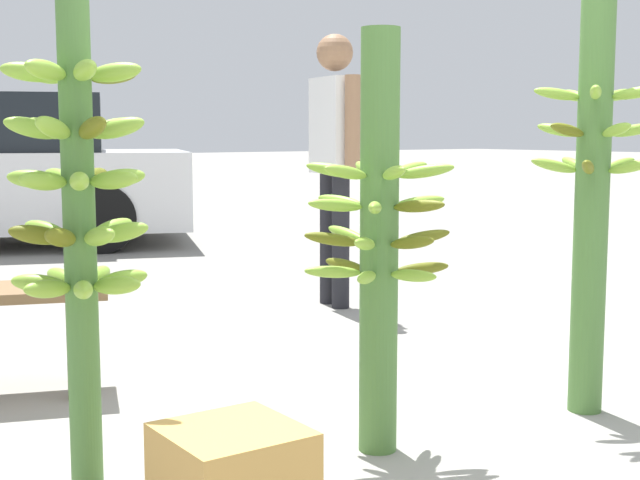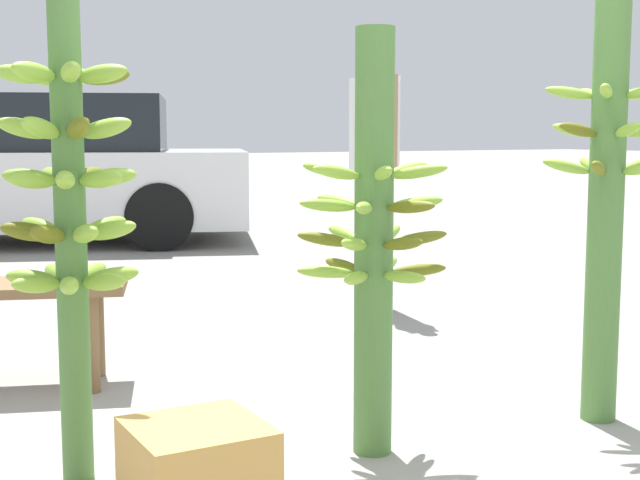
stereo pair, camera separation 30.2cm
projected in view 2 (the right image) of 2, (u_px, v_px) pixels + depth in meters
ground_plane at (405, 470)px, 2.75m from camera, size 80.00×80.00×0.00m
banana_stalk_left at (69, 196)px, 2.59m from camera, size 0.40×0.40×1.60m
banana_stalk_center at (373, 239)px, 2.83m from camera, size 0.49×0.49×1.36m
banana_stalk_right at (606, 197)px, 3.15m from camera, size 0.46×0.45×1.54m
vendor_person at (374, 144)px, 5.25m from camera, size 0.23×0.57×1.61m
parked_car at (30, 172)px, 8.47m from camera, size 4.52×3.18×1.38m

